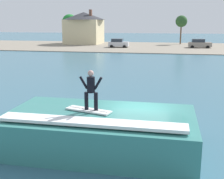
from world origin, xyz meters
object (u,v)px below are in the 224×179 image
Objects in this scene: wave_crest at (99,130)px; house_with_chimney at (84,27)px; surfboard at (89,110)px; surfer at (91,88)px; tree_tall_bare at (70,22)px; car_far_shore at (199,44)px; car_near_shore at (118,43)px; tree_short_bushy at (181,22)px.

wave_crest is 60.19m from house_with_chimney.
wave_crest is 1.02m from surfboard.
tree_tall_bare is at bearing 110.11° from surfer.
wave_crest is 51.69m from car_far_shore.
surfer is 49.66m from car_near_shore.
surfboard is at bearing -69.99° from tree_tall_bare.
car_near_shore is at bearing -41.13° from house_with_chimney.
surfer is 0.24× the size of tree_short_bushy.
tree_tall_bare is at bearing 110.43° from wave_crest.
car_near_shore is (-7.92, 48.78, 0.16)m from wave_crest.
surfer is 60.84m from tree_short_bushy.
surfboard is at bearing -150.29° from wave_crest.
car_near_shore is (-7.53, 49.00, -0.76)m from surfboard.
tree_tall_bare is at bearing 110.01° from surfboard.
surfboard is 60.24m from house_with_chimney.
wave_crest is 0.77× the size of house_with_chimney.
wave_crest is 1.71× the size of car_far_shore.
car_far_shore is 0.68× the size of tree_short_bushy.
surfboard is 60.73m from tree_tall_bare.
surfboard is at bearing -73.19° from house_with_chimney.
surfer is at bearing -99.57° from car_far_shore.
surfer is 60.28m from house_with_chimney.
tree_tall_bare is (-13.22, 7.96, 4.25)m from car_near_shore.
car_far_shore is (8.76, 51.23, -0.76)m from surfboard.
surfboard is 0.20× the size of house_with_chimney.
tree_tall_bare is at bearing -172.18° from tree_short_bushy.
house_with_chimney is at bearing 138.87° from car_near_shore.
surfer is 0.40× the size of car_near_shore.
car_near_shore is 0.40× the size of house_with_chimney.
surfer is at bearing -136.29° from wave_crest.
tree_tall_bare reaches higher than wave_crest.
tree_short_bushy is at bearing 7.82° from tree_tall_bare.
tree_short_bushy is at bearing 7.33° from house_with_chimney.
tree_short_bushy reaches higher than surfboard.
surfer is 0.35× the size of car_far_shore.
car_far_shore is 30.36m from tree_tall_bare.
car_far_shore is (8.38, 51.01, 0.16)m from wave_crest.
house_with_chimney reaches higher than surfboard.
car_near_shore is 16.45m from car_far_shore.
car_near_shore is at bearing 99.22° from wave_crest.
house_with_chimney is at bearing 106.91° from surfer.
house_with_chimney is at bearing 166.27° from car_far_shore.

